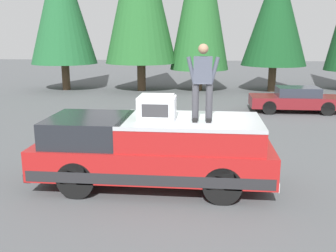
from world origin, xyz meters
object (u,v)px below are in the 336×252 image
object	(u,v)px
pickup_truck	(153,150)
person_on_truck_bed	(203,81)
parked_car_maroon	(295,99)
compressor_unit	(157,107)

from	to	relation	value
pickup_truck	person_on_truck_bed	bearing A→B (deg)	-100.67
person_on_truck_bed	parked_car_maroon	world-z (taller)	person_on_truck_bed
person_on_truck_bed	parked_car_maroon	distance (m)	10.83
compressor_unit	parked_car_maroon	xyz separation A→B (m)	(9.69, -5.24, -1.35)
compressor_unit	person_on_truck_bed	distance (m)	1.20
pickup_truck	parked_car_maroon	xyz separation A→B (m)	(9.57, -5.34, -0.29)
pickup_truck	compressor_unit	bearing A→B (deg)	-139.41
pickup_truck	person_on_truck_bed	distance (m)	2.03
pickup_truck	parked_car_maroon	bearing A→B (deg)	-29.18
parked_car_maroon	compressor_unit	bearing A→B (deg)	151.58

